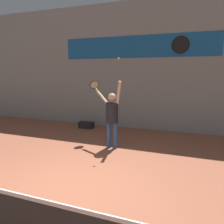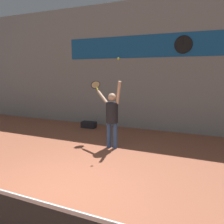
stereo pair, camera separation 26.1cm
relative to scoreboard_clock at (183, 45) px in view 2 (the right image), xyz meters
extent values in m
plane|color=#9E563D|center=(-1.65, -5.21, -3.27)|extent=(18.00, 18.00, 0.00)
cube|color=gray|center=(-1.65, 0.08, -0.77)|extent=(18.00, 0.10, 5.00)
cube|color=#195B9E|center=(-1.65, 0.02, 0.00)|extent=(6.11, 0.02, 0.84)
cylinder|color=black|center=(0.00, 0.00, 0.00)|extent=(0.58, 0.02, 0.58)
torus|color=black|center=(0.00, 0.00, 0.00)|extent=(0.64, 0.06, 0.64)
cube|color=black|center=(0.00, -0.01, 0.10)|extent=(0.02, 0.01, 0.23)
cylinder|color=#2D4C7F|center=(-1.81, -2.54, -2.87)|extent=(0.13, 0.13, 0.79)
cylinder|color=#2D4C7F|center=(-1.61, -2.54, -2.87)|extent=(0.13, 0.13, 0.79)
cylinder|color=black|center=(-1.71, -2.54, -2.16)|extent=(0.37, 0.37, 0.62)
sphere|color=#D8A884|center=(-1.71, -2.54, -1.70)|extent=(0.24, 0.24, 0.24)
cylinder|color=#D8A884|center=(-1.49, -2.58, -1.55)|extent=(0.23, 0.21, 0.68)
cylinder|color=#D8A884|center=(-2.11, -2.34, -1.74)|extent=(0.56, 0.48, 0.37)
cylinder|color=yellow|center=(-2.41, -2.08, -1.53)|extent=(0.17, 0.17, 0.15)
torus|color=black|center=(-2.56, -1.92, -1.39)|extent=(0.36, 0.36, 0.28)
cylinder|color=beige|center=(-2.56, -1.92, -1.39)|extent=(0.30, 0.30, 0.23)
sphere|color=#CCDB2D|center=(-1.49, -2.61, -0.60)|extent=(0.07, 0.07, 0.07)
cube|color=black|center=(-3.55, -0.65, -3.14)|extent=(0.60, 0.33, 0.26)
camera|label=1|loc=(0.53, -8.56, -0.96)|focal=35.00mm
camera|label=2|loc=(0.77, -8.47, -0.96)|focal=35.00mm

